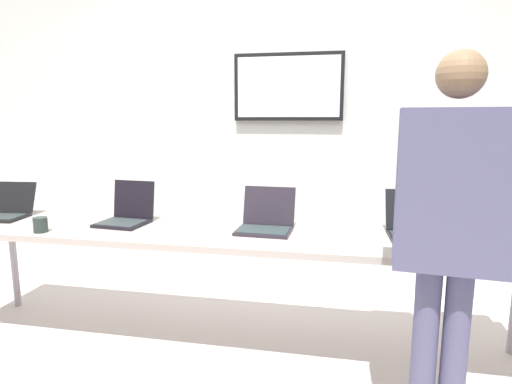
% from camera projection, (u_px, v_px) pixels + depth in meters
% --- Properties ---
extents(ground, '(8.00, 8.00, 0.04)m').
position_uv_depth(ground, '(227.00, 347.00, 2.78)').
color(ground, beige).
extents(back_wall, '(8.00, 0.11, 2.54)m').
position_uv_depth(back_wall, '(260.00, 140.00, 3.65)').
color(back_wall, silver).
rests_on(back_wall, ground).
extents(workbench, '(3.76, 0.70, 0.77)m').
position_uv_depth(workbench, '(226.00, 238.00, 2.66)').
color(workbench, '#AEA299').
rests_on(workbench, ground).
extents(equipment_box, '(0.44, 0.30, 0.31)m').
position_uv_depth(equipment_box, '(500.00, 212.00, 2.48)').
color(equipment_box, gray).
rests_on(equipment_box, workbench).
extents(laptop_station_0, '(0.35, 0.34, 0.24)m').
position_uv_depth(laptop_station_0, '(6.00, 210.00, 3.02)').
color(laptop_station_0, black).
rests_on(laptop_station_0, workbench).
extents(laptop_station_1, '(0.33, 0.33, 0.27)m').
position_uv_depth(laptop_station_1, '(127.00, 214.00, 2.84)').
color(laptop_station_1, black).
rests_on(laptop_station_1, workbench).
extents(laptop_station_2, '(0.34, 0.33, 0.26)m').
position_uv_depth(laptop_station_2, '(266.00, 221.00, 2.66)').
color(laptop_station_2, '#26212A').
rests_on(laptop_station_2, workbench).
extents(laptop_station_3, '(0.32, 0.39, 0.26)m').
position_uv_depth(laptop_station_3, '(414.00, 227.00, 2.52)').
color(laptop_station_3, black).
rests_on(laptop_station_3, workbench).
extents(person, '(0.48, 0.62, 1.73)m').
position_uv_depth(person, '(449.00, 217.00, 1.78)').
color(person, '#525274').
rests_on(person, ground).
extents(coffee_mug, '(0.08, 0.08, 0.09)m').
position_uv_depth(coffee_mug, '(40.00, 225.00, 2.62)').
color(coffee_mug, '#27322F').
rests_on(coffee_mug, workbench).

